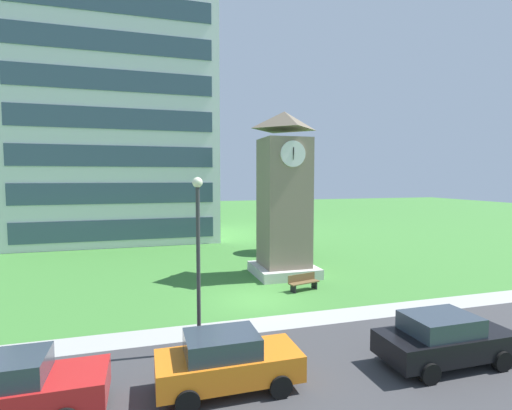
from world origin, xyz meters
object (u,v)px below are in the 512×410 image
clock_tower (284,203)px  parked_car_orange (227,361)px  parked_car_red (4,390)px  tree_near_tower (282,213)px  parked_car_black (444,339)px  park_bench (303,282)px  street_lamp (198,246)px

clock_tower → parked_car_orange: size_ratio=2.46×
clock_tower → parked_car_red: clock_tower is taller
tree_near_tower → parked_car_black: 19.63m
park_bench → parked_car_orange: (-6.06, -8.46, 0.40)m
street_lamp → parked_car_black: 8.79m
street_lamp → parked_car_red: (-5.25, -2.54, -2.95)m
clock_tower → parked_car_black: bearing=-85.5°
street_lamp → tree_near_tower: 18.69m
tree_near_tower → parked_car_black: bearing=-94.4°
parked_car_red → parked_car_black: same height
parked_car_red → clock_tower: bearing=44.9°
tree_near_tower → parked_car_red: bearing=-127.4°
street_lamp → parked_car_black: (7.66, -3.14, -2.95)m
tree_near_tower → parked_car_black: tree_near_tower is taller
clock_tower → parked_car_black: clock_tower is taller
tree_near_tower → parked_car_red: (-14.40, -18.83, -2.40)m
park_bench → tree_near_tower: size_ratio=0.38×
clock_tower → street_lamp: 11.50m
street_lamp → parked_car_black: size_ratio=1.38×
clock_tower → tree_near_tower: 7.50m
tree_near_tower → street_lamp: bearing=-119.3°
clock_tower → street_lamp: clock_tower is taller
park_bench → parked_car_orange: bearing=-125.6°
clock_tower → park_bench: clock_tower is taller
park_bench → parked_car_red: 14.46m
clock_tower → parked_car_orange: clock_tower is taller
street_lamp → parked_car_black: bearing=-22.3°
tree_near_tower → parked_car_red: 23.83m
park_bench → street_lamp: (-6.51, -5.85, 3.35)m
tree_near_tower → parked_car_red: size_ratio=1.03×
street_lamp → parked_car_orange: street_lamp is taller
clock_tower → parked_car_orange: (-6.23, -11.94, -3.72)m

